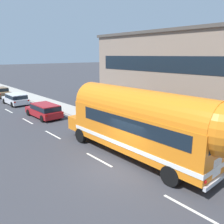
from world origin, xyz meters
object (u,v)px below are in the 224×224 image
(car_lead, at_px, (44,110))
(car_second, at_px, (16,98))
(car_third, at_px, (1,92))
(painted_bus, at_px, (143,122))

(car_lead, distance_m, car_second, 8.06)
(car_lead, xyz_separation_m, car_third, (0.32, 15.31, -0.05))
(painted_bus, relative_size, car_third, 2.59)
(painted_bus, height_order, car_third, painted_bus)
(painted_bus, xyz_separation_m, car_second, (-0.17, 20.62, -1.52))
(painted_bus, xyz_separation_m, car_lead, (-0.19, 12.56, -1.51))
(painted_bus, distance_m, car_third, 27.92)
(car_second, distance_m, car_third, 7.26)
(car_lead, height_order, car_second, same)
(car_third, bearing_deg, car_second, -92.41)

